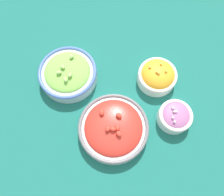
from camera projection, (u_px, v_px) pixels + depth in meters
ground_plane at (112, 101)px, 0.77m from camera, size 3.00×3.00×0.00m
bowl_squash at (157, 76)px, 0.77m from camera, size 0.14×0.14×0.08m
bowl_cherry_tomatoes at (113, 128)px, 0.70m from camera, size 0.23×0.23×0.08m
bowl_lettuce at (68, 73)px, 0.77m from camera, size 0.20×0.20×0.08m
bowl_red_onion at (175, 116)px, 0.72m from camera, size 0.11×0.11×0.06m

